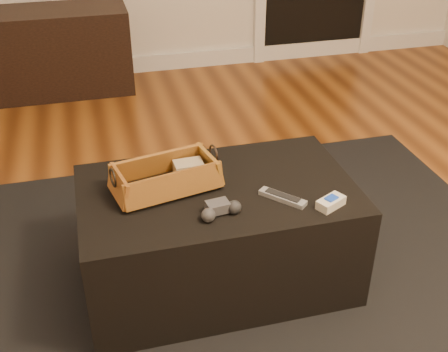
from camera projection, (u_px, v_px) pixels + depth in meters
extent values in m
cube|color=brown|center=(262.00, 338.00, 1.99)|extent=(5.00, 5.50, 0.01)
cube|color=white|center=(150.00, 63.00, 4.22)|extent=(5.00, 0.04, 0.12)
cube|color=black|center=(21.00, 54.00, 3.73)|extent=(1.43, 0.45, 0.56)
cube|color=black|center=(221.00, 286.00, 2.21)|extent=(2.60, 2.00, 0.01)
cube|color=black|center=(218.00, 234.00, 2.14)|extent=(1.00, 0.60, 0.42)
cube|color=black|center=(163.00, 187.00, 1.99)|extent=(0.21, 0.10, 0.02)
cube|color=tan|center=(189.00, 169.00, 2.06)|extent=(0.11, 0.08, 0.06)
cube|color=#8A5E1F|center=(166.00, 187.00, 2.02)|extent=(0.36, 0.22, 0.01)
cube|color=#A56B25|center=(157.00, 164.00, 2.06)|extent=(0.36, 0.11, 0.10)
cube|color=#A66625|center=(175.00, 186.00, 1.93)|extent=(0.36, 0.11, 0.10)
cube|color=#A96E26|center=(210.00, 163.00, 2.06)|extent=(0.07, 0.18, 0.10)
cube|color=#A45E25|center=(118.00, 186.00, 1.93)|extent=(0.07, 0.18, 0.10)
torus|color=#362B24|center=(214.00, 153.00, 2.05)|extent=(0.02, 0.07, 0.07)
torus|color=black|center=(113.00, 178.00, 1.90)|extent=(0.02, 0.07, 0.07)
cube|color=#3E3D41|center=(218.00, 207.00, 1.88)|extent=(0.08, 0.06, 0.04)
sphere|color=#313134|center=(208.00, 215.00, 1.85)|extent=(0.06, 0.06, 0.05)
sphere|color=black|center=(234.00, 207.00, 1.88)|extent=(0.06, 0.06, 0.05)
cube|color=#93959A|center=(283.00, 198.00, 1.96)|extent=(0.15, 0.16, 0.02)
cube|color=black|center=(283.00, 195.00, 1.96)|extent=(0.11, 0.11, 0.00)
cube|color=beige|center=(331.00, 203.00, 1.92)|extent=(0.12, 0.09, 0.03)
cube|color=blue|center=(331.00, 198.00, 1.91)|extent=(0.05, 0.05, 0.01)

